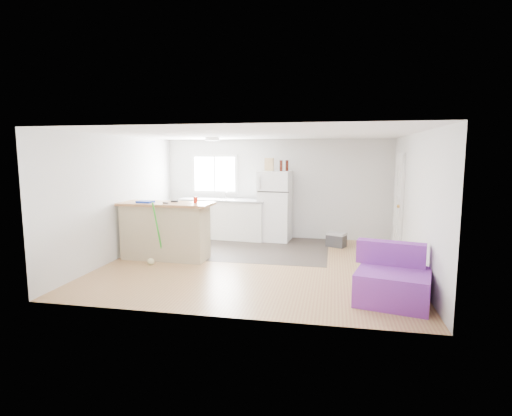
% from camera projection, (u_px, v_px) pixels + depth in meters
% --- Properties ---
extents(room, '(5.51, 5.01, 2.41)m').
position_uv_depth(room, '(257.00, 200.00, 7.31)').
color(room, '#9D6642').
rests_on(room, ground).
extents(vinyl_zone, '(4.05, 2.50, 0.00)m').
position_uv_depth(vinyl_zone, '(235.00, 247.00, 8.82)').
color(vinyl_zone, '#332C26').
rests_on(vinyl_zone, floor).
extents(window, '(1.18, 0.06, 0.98)m').
position_uv_depth(window, '(215.00, 174.00, 9.98)').
color(window, white).
rests_on(window, back_wall).
extents(interior_door, '(0.11, 0.92, 2.10)m').
position_uv_depth(interior_door, '(399.00, 204.00, 8.32)').
color(interior_door, white).
rests_on(interior_door, right_wall).
extents(ceiling_fixture, '(0.30, 0.30, 0.07)m').
position_uv_depth(ceiling_fixture, '(212.00, 139.00, 8.55)').
color(ceiling_fixture, white).
rests_on(ceiling_fixture, ceiling).
extents(kitchen_cabinets, '(2.20, 0.86, 1.25)m').
position_uv_depth(kitchen_cabinets, '(224.00, 218.00, 9.75)').
color(kitchen_cabinets, white).
rests_on(kitchen_cabinets, floor).
extents(peninsula, '(1.83, 0.75, 1.11)m').
position_uv_depth(peninsula, '(166.00, 230.00, 7.79)').
color(peninsula, '#C4B38D').
rests_on(peninsula, floor).
extents(refrigerator, '(0.78, 0.74, 1.65)m').
position_uv_depth(refrigerator, '(275.00, 206.00, 9.44)').
color(refrigerator, white).
rests_on(refrigerator, floor).
extents(cooler, '(0.49, 0.42, 0.32)m').
position_uv_depth(cooler, '(336.00, 240.00, 8.85)').
color(cooler, '#303033').
rests_on(cooler, floor).
extents(purple_seat, '(1.14, 1.10, 0.79)m').
position_uv_depth(purple_seat, '(392.00, 281.00, 5.56)').
color(purple_seat, purple).
rests_on(purple_seat, floor).
extents(cleaner_jug, '(0.16, 0.12, 0.33)m').
position_uv_depth(cleaner_jug, '(188.00, 255.00, 7.53)').
color(cleaner_jug, silver).
rests_on(cleaner_jug, floor).
extents(mop, '(0.22, 0.33, 1.18)m').
position_uv_depth(mop, '(153.00, 252.00, 7.42)').
color(mop, green).
rests_on(mop, floor).
extents(red_cup, '(0.11, 0.11, 0.12)m').
position_uv_depth(red_cup, '(196.00, 200.00, 7.64)').
color(red_cup, red).
rests_on(red_cup, peninsula).
extents(blue_tray, '(0.32, 0.25, 0.04)m').
position_uv_depth(blue_tray, '(145.00, 202.00, 7.71)').
color(blue_tray, '#122FAC').
rests_on(blue_tray, peninsula).
extents(tool_a, '(0.15, 0.10, 0.03)m').
position_uv_depth(tool_a, '(174.00, 201.00, 7.80)').
color(tool_a, black).
rests_on(tool_a, peninsula).
extents(tool_b, '(0.10, 0.05, 0.03)m').
position_uv_depth(tool_b, '(166.00, 203.00, 7.55)').
color(tool_b, black).
rests_on(tool_b, peninsula).
extents(cardboard_box, '(0.21, 0.13, 0.30)m').
position_uv_depth(cardboard_box, '(269.00, 164.00, 9.28)').
color(cardboard_box, tan).
rests_on(cardboard_box, refrigerator).
extents(bottle_left, '(0.07, 0.07, 0.25)m').
position_uv_depth(bottle_left, '(281.00, 166.00, 9.17)').
color(bottle_left, '#3A120A').
rests_on(bottle_left, refrigerator).
extents(bottle_right, '(0.08, 0.08, 0.25)m').
position_uv_depth(bottle_right, '(287.00, 166.00, 9.23)').
color(bottle_right, '#3A120A').
rests_on(bottle_right, refrigerator).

